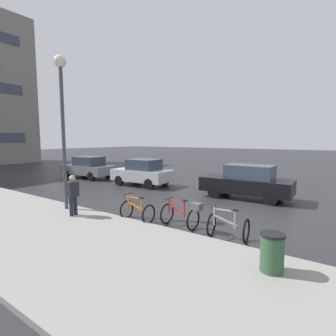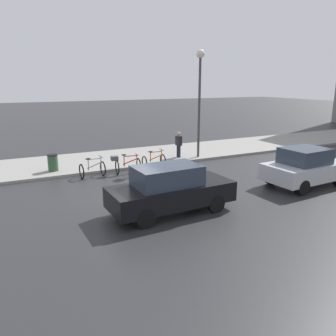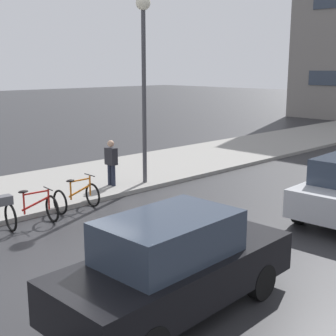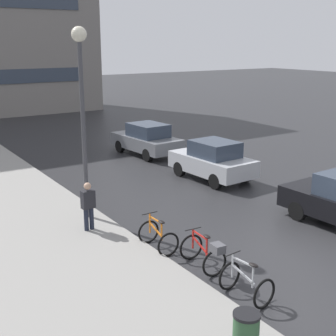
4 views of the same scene
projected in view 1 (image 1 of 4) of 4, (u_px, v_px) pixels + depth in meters
ground_plane at (243, 212)px, 10.68m from camera, size 140.00×140.00×0.00m
bicycle_nearest at (228, 226)px, 7.75m from camera, size 0.81×1.18×0.98m
bicycle_second at (183, 213)px, 8.74m from camera, size 0.81×1.46×0.99m
bicycle_third at (137, 211)px, 9.46m from camera, size 0.71×1.14×0.97m
car_black at (247, 182)px, 13.04m from camera, size 1.87×4.44×1.70m
car_silver at (143, 172)px, 16.79m from camera, size 2.08×3.90×1.69m
car_grey at (88, 167)px, 19.95m from camera, size 2.17×4.27×1.65m
pedestrian at (73, 195)px, 9.67m from camera, size 0.41×0.26×1.65m
streetlamp at (62, 103)px, 10.26m from camera, size 0.47×0.47×6.20m
trash_bin at (272, 255)px, 5.60m from camera, size 0.51×0.51×0.98m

